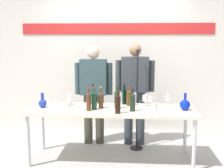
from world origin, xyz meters
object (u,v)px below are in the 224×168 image
Objects in this scene: decanter_blue_left at (43,103)px; wine_bottle_5 at (124,96)px; wine_bottle_3 at (133,102)px; wine_bottle_8 at (94,100)px; decanter_blue_right at (185,105)px; wine_glass_right_3 at (150,99)px; wine_glass_right_0 at (145,98)px; presenter_left at (94,88)px; wine_bottle_7 at (117,99)px; display_table at (111,112)px; wine_glass_right_4 at (168,98)px; microphone_stand at (137,116)px; wine_glass_left_1 at (70,102)px; presenter_right at (135,87)px; wine_bottle_4 at (129,97)px; wine_glass_right_2 at (146,98)px; wine_glass_left_0 at (68,105)px; wine_glass_left_2 at (70,98)px; wine_bottle_0 at (89,101)px; wine_bottle_6 at (101,99)px; wine_glass_right_1 at (155,106)px; wine_bottle_2 at (93,96)px; wine_bottle_1 at (118,103)px.

wine_bottle_5 is at bearing 14.69° from decanter_blue_left.
wine_bottle_3 is 0.54m from wine_bottle_8.
wine_glass_right_3 is at bearing 160.76° from decanter_blue_right.
decanter_blue_left is 1.34× the size of wine_glass_right_0.
decanter_blue_right is at bearing -25.84° from presenter_left.
wine_glass_right_0 is (0.40, 0.19, -0.02)m from wine_bottle_7.
presenter_left is 5.07× the size of wine_bottle_7.
display_table is 14.59× the size of wine_glass_right_4.
presenter_left reaches higher than microphone_stand.
presenter_right is at bearing 40.58° from wine_glass_left_1.
wine_bottle_3 is at bearing -73.44° from wine_bottle_5.
wine_bottle_4 is 0.87m from wine_glass_left_1.
wine_bottle_5 reaches higher than wine_glass_right_2.
wine_glass_left_0 is 0.97× the size of wine_glass_right_2.
wine_glass_left_0 is (-0.55, -0.28, 0.16)m from display_table.
wine_bottle_8 is 0.45m from wine_glass_left_2.
display_table is at bearing -157.50° from wine_glass_right_0.
wine_glass_left_0 is (-0.25, -0.15, -0.03)m from wine_bottle_0.
wine_bottle_3 reaches higher than decanter_blue_left.
wine_bottle_6 is 0.74m from microphone_stand.
wine_glass_left_0 is (-0.21, -0.93, -0.07)m from presenter_left.
wine_bottle_7 is (0.08, 0.01, 0.20)m from display_table.
wine_glass_left_2 is at bearing -176.43° from wine_glass_right_4.
wine_glass_right_3 reaches higher than wine_glass_left_1.
wine_glass_right_1 is at bearing -9.27° from wine_bottle_0.
wine_glass_right_4 is (0.27, 0.10, 0.00)m from wine_glass_right_3.
presenter_left is 0.63m from wine_bottle_5.
wine_bottle_7 is (-0.16, -0.19, 0.01)m from wine_bottle_4.
wine_glass_left_0 is at bearing -148.50° from wine_bottle_4.
wine_bottle_2 reaches higher than decanter_blue_right.
wine_bottle_3 is 0.33m from wine_glass_right_1.
wine_glass_left_0 is 1.20m from wine_glass_right_2.
wine_glass_right_4 is at bearing 18.27° from wine_bottle_7.
decanter_blue_right is at bearing -11.42° from wine_bottle_2.
wine_glass_right_3 is at bearing -158.64° from wine_glass_right_4.
wine_glass_left_0 is at bearing -142.20° from microphone_stand.
wine_glass_right_1 is (-0.43, -0.27, 0.03)m from decanter_blue_right.
wine_bottle_0 is at bearing -10.09° from decanter_blue_left.
microphone_stand is (-0.19, 0.28, -0.33)m from wine_glass_right_3.
presenter_right reaches higher than wine_glass_right_3.
wine_bottle_6 is 2.09× the size of wine_glass_left_0.
decanter_blue_right is 0.81m from wine_bottle_4.
wine_glass_right_0 reaches higher than wine_glass_right_3.
wine_glass_left_1 is 0.93× the size of wine_glass_right_0.
microphone_stand is at bearing 135.12° from wine_glass_right_2.
presenter_right reaches higher than wine_bottle_6.
wine_bottle_1 reaches higher than wine_glass_right_4.
wine_bottle_6 reaches higher than wine_bottle_4.
presenter_right is 11.32× the size of wine_glass_left_0.
presenter_right is 5.17× the size of wine_bottle_7.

